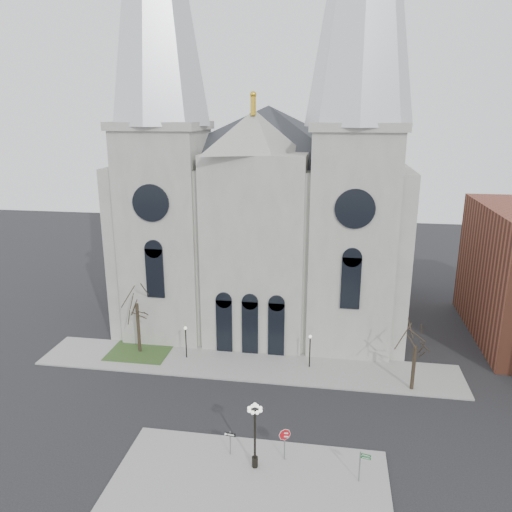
# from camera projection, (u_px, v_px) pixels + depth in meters

# --- Properties ---
(ground) EXTENTS (160.00, 160.00, 0.00)m
(ground) POSITION_uv_depth(u_px,v_px,m) (220.00, 437.00, 37.11)
(ground) COLOR black
(ground) RESTS_ON ground
(sidewalk_near) EXTENTS (18.00, 10.00, 0.14)m
(sidewalk_near) POSITION_uv_depth(u_px,v_px,m) (248.00, 489.00, 31.89)
(sidewalk_near) COLOR gray
(sidewalk_near) RESTS_ON ground
(sidewalk_far) EXTENTS (40.00, 6.00, 0.14)m
(sidewalk_far) POSITION_uv_depth(u_px,v_px,m) (246.00, 365.00, 47.53)
(sidewalk_far) COLOR gray
(sidewalk_far) RESTS_ON ground
(grass_patch) EXTENTS (6.00, 5.00, 0.18)m
(grass_patch) POSITION_uv_depth(u_px,v_px,m) (140.00, 352.00, 50.13)
(grass_patch) COLOR #2D471E
(grass_patch) RESTS_ON ground
(cathedral) EXTENTS (33.00, 26.66, 54.00)m
(cathedral) POSITION_uv_depth(u_px,v_px,m) (264.00, 158.00, 53.70)
(cathedral) COLOR gray
(cathedral) RESTS_ON ground
(tree_left) EXTENTS (3.20, 3.20, 7.50)m
(tree_left) POSITION_uv_depth(u_px,v_px,m) (137.00, 301.00, 48.62)
(tree_left) COLOR black
(tree_left) RESTS_ON ground
(tree_right) EXTENTS (3.20, 3.20, 6.00)m
(tree_right) POSITION_uv_depth(u_px,v_px,m) (416.00, 343.00, 42.15)
(tree_right) COLOR black
(tree_right) RESTS_ON ground
(ped_lamp_left) EXTENTS (0.32, 0.32, 3.26)m
(ped_lamp_left) POSITION_uv_depth(u_px,v_px,m) (186.00, 337.00, 48.28)
(ped_lamp_left) COLOR black
(ped_lamp_left) RESTS_ON sidewalk_far
(ped_lamp_right) EXTENTS (0.32, 0.32, 3.26)m
(ped_lamp_right) POSITION_uv_depth(u_px,v_px,m) (310.00, 346.00, 46.47)
(ped_lamp_right) COLOR black
(ped_lamp_right) RESTS_ON sidewalk_far
(stop_sign) EXTENTS (0.87, 0.09, 2.42)m
(stop_sign) POSITION_uv_depth(u_px,v_px,m) (285.00, 437.00, 34.03)
(stop_sign) COLOR slate
(stop_sign) RESTS_ON sidewalk_near
(globe_lamp) EXTENTS (1.25, 1.25, 4.91)m
(globe_lamp) POSITION_uv_depth(u_px,v_px,m) (255.00, 427.00, 32.93)
(globe_lamp) COLOR black
(globe_lamp) RESTS_ON sidewalk_near
(one_way_sign) EXTENTS (0.82, 0.14, 1.86)m
(one_way_sign) POSITION_uv_depth(u_px,v_px,m) (230.00, 439.00, 34.62)
(one_way_sign) COLOR slate
(one_way_sign) RESTS_ON sidewalk_near
(street_name_sign) EXTENTS (0.70, 0.20, 2.23)m
(street_name_sign) POSITION_uv_depth(u_px,v_px,m) (361.00, 464.00, 32.06)
(street_name_sign) COLOR slate
(street_name_sign) RESTS_ON sidewalk_near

